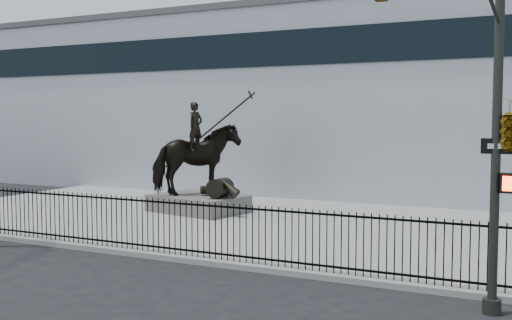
% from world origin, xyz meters
% --- Properties ---
extents(ground, '(120.00, 120.00, 0.00)m').
position_xyz_m(ground, '(0.00, 0.00, 0.00)').
color(ground, black).
rests_on(ground, ground).
extents(plaza, '(30.00, 12.00, 0.15)m').
position_xyz_m(plaza, '(0.00, 7.00, 0.07)').
color(plaza, gray).
rests_on(plaza, ground).
extents(building, '(44.00, 14.00, 9.00)m').
position_xyz_m(building, '(0.00, 20.00, 4.50)').
color(building, '#B4BAC4').
rests_on(building, ground).
extents(picket_fence, '(22.10, 0.10, 1.50)m').
position_xyz_m(picket_fence, '(0.00, 1.25, 0.90)').
color(picket_fence, black).
rests_on(picket_fence, plaza).
extents(statue_plinth, '(3.96, 3.11, 0.66)m').
position_xyz_m(statue_plinth, '(-4.44, 7.89, 0.48)').
color(statue_plinth, '#4F4C48').
rests_on(statue_plinth, plaza).
extents(equestrian_statue, '(4.45, 3.23, 3.84)m').
position_xyz_m(equestrian_statue, '(-4.37, 7.88, 2.20)').
color(equestrian_statue, black).
rests_on(equestrian_statue, statue_plinth).
extents(traffic_signal_right, '(2.17, 6.86, 7.00)m').
position_xyz_m(traffic_signal_right, '(6.47, -2.00, 4.85)').
color(traffic_signal_right, '#262A24').
rests_on(traffic_signal_right, ground).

